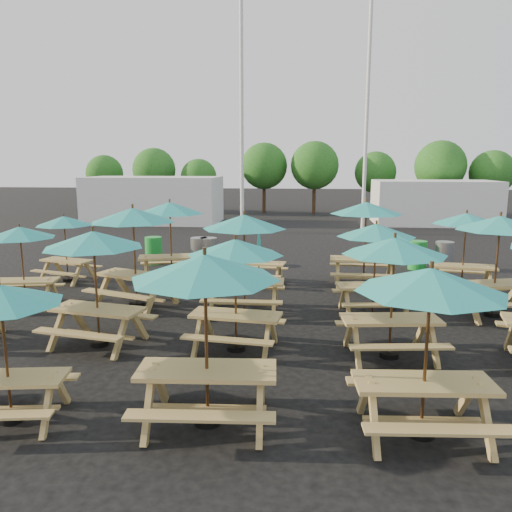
# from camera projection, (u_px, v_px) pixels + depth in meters

# --- Properties ---
(ground) EXTENTS (120.00, 120.00, 0.00)m
(ground) POSITION_uv_depth(u_px,v_px,m) (250.00, 310.00, 12.59)
(ground) COLOR black
(ground) RESTS_ON ground
(picnic_unit_2) EXTENTS (2.02, 2.02, 2.09)m
(picnic_unit_2) POSITION_uv_depth(u_px,v_px,m) (20.00, 238.00, 12.56)
(picnic_unit_2) COLOR tan
(picnic_unit_2) RESTS_ON ground
(picnic_unit_3) EXTENTS (2.11, 2.11, 2.06)m
(picnic_unit_3) POSITION_uv_depth(u_px,v_px,m) (64.00, 225.00, 15.28)
(picnic_unit_3) COLOR tan
(picnic_unit_3) RESTS_ON ground
(picnic_unit_4) EXTENTS (1.92, 1.92, 2.04)m
(picnic_unit_4) POSITION_uv_depth(u_px,v_px,m) (1.00, 304.00, 6.84)
(picnic_unit_4) COLOR tan
(picnic_unit_4) RESTS_ON ground
(picnic_unit_5) EXTENTS (2.30, 2.30, 2.37)m
(picnic_unit_5) POSITION_uv_depth(u_px,v_px,m) (94.00, 247.00, 9.77)
(picnic_unit_5) COLOR tan
(picnic_unit_5) RESTS_ON ground
(picnic_unit_6) EXTENTS (2.72, 2.72, 2.57)m
(picnic_unit_6) POSITION_uv_depth(u_px,v_px,m) (133.00, 222.00, 12.49)
(picnic_unit_6) COLOR tan
(picnic_unit_6) RESTS_ON ground
(picnic_unit_7) EXTENTS (2.55, 2.55, 2.51)m
(picnic_unit_7) POSITION_uv_depth(u_px,v_px,m) (170.00, 213.00, 15.04)
(picnic_unit_7) COLOR tan
(picnic_unit_7) RESTS_ON ground
(picnic_unit_8) EXTENTS (2.17, 2.17, 2.47)m
(picnic_unit_8) POSITION_uv_depth(u_px,v_px,m) (205.00, 278.00, 6.72)
(picnic_unit_8) COLOR tan
(picnic_unit_8) RESTS_ON ground
(picnic_unit_9) EXTENTS (2.07, 2.07, 2.25)m
(picnic_unit_9) POSITION_uv_depth(u_px,v_px,m) (235.00, 255.00, 9.53)
(picnic_unit_9) COLOR tan
(picnic_unit_9) RESTS_ON ground
(picnic_unit_10) EXTENTS (2.06, 2.06, 2.46)m
(picnic_unit_10) POSITION_uv_depth(u_px,v_px,m) (244.00, 228.00, 11.95)
(picnic_unit_10) COLOR tan
(picnic_unit_10) RESTS_ON ground
(picnic_unit_11) EXTENTS (1.76, 1.58, 2.03)m
(picnic_unit_11) POSITION_uv_depth(u_px,v_px,m) (259.00, 257.00, 15.10)
(picnic_unit_11) COLOR tan
(picnic_unit_11) RESTS_ON ground
(picnic_unit_12) EXTENTS (2.08, 2.08, 2.36)m
(picnic_unit_12) POSITION_uv_depth(u_px,v_px,m) (430.00, 292.00, 6.42)
(picnic_unit_12) COLOR tan
(picnic_unit_12) RESTS_ON ground
(picnic_unit_13) EXTENTS (2.16, 2.16, 2.33)m
(picnic_unit_13) POSITION_uv_depth(u_px,v_px,m) (394.00, 254.00, 9.16)
(picnic_unit_13) COLOR tan
(picnic_unit_13) RESTS_ON ground
(picnic_unit_14) EXTENTS (2.08, 2.08, 2.26)m
(picnic_unit_14) POSITION_uv_depth(u_px,v_px,m) (376.00, 237.00, 11.81)
(picnic_unit_14) COLOR tan
(picnic_unit_14) RESTS_ON ground
(picnic_unit_15) EXTENTS (2.18, 2.18, 2.55)m
(picnic_unit_15) POSITION_uv_depth(u_px,v_px,m) (366.00, 214.00, 14.59)
(picnic_unit_15) COLOR tan
(picnic_unit_15) RESTS_ON ground
(picnic_unit_18) EXTENTS (2.48, 2.48, 2.46)m
(picnic_unit_18) POSITION_uv_depth(u_px,v_px,m) (500.00, 230.00, 11.70)
(picnic_unit_18) COLOR tan
(picnic_unit_18) RESTS_ON ground
(picnic_unit_19) EXTENTS (2.16, 2.16, 2.29)m
(picnic_unit_19) POSITION_uv_depth(u_px,v_px,m) (466.00, 224.00, 14.03)
(picnic_unit_19) COLOR tan
(picnic_unit_19) RESTS_ON ground
(waste_bin_0) EXTENTS (0.62, 0.62, 0.99)m
(waste_bin_0) POSITION_uv_depth(u_px,v_px,m) (154.00, 250.00, 18.21)
(waste_bin_0) COLOR green
(waste_bin_0) RESTS_ON ground
(waste_bin_1) EXTENTS (0.62, 0.62, 0.99)m
(waste_bin_1) POSITION_uv_depth(u_px,v_px,m) (199.00, 251.00, 18.05)
(waste_bin_1) COLOR gray
(waste_bin_1) RESTS_ON ground
(waste_bin_2) EXTENTS (0.62, 0.62, 0.99)m
(waste_bin_2) POSITION_uv_depth(u_px,v_px,m) (208.00, 251.00, 18.01)
(waste_bin_2) COLOR gray
(waste_bin_2) RESTS_ON ground
(waste_bin_3) EXTENTS (0.62, 0.62, 0.99)m
(waste_bin_3) POSITION_uv_depth(u_px,v_px,m) (417.00, 255.00, 17.29)
(waste_bin_3) COLOR green
(waste_bin_3) RESTS_ON ground
(waste_bin_4) EXTENTS (0.62, 0.62, 0.99)m
(waste_bin_4) POSITION_uv_depth(u_px,v_px,m) (444.00, 256.00, 17.13)
(waste_bin_4) COLOR gray
(waste_bin_4) RESTS_ON ground
(mast_0) EXTENTS (0.20, 0.20, 12.00)m
(mast_0) POSITION_uv_depth(u_px,v_px,m) (242.00, 116.00, 25.37)
(mast_0) COLOR silver
(mast_0) RESTS_ON ground
(mast_1) EXTENTS (0.20, 0.20, 12.00)m
(mast_1) POSITION_uv_depth(u_px,v_px,m) (367.00, 118.00, 26.68)
(mast_1) COLOR silver
(mast_1) RESTS_ON ground
(event_tent_0) EXTENTS (8.00, 4.00, 2.80)m
(event_tent_0) POSITION_uv_depth(u_px,v_px,m) (154.00, 200.00, 30.72)
(event_tent_0) COLOR silver
(event_tent_0) RESTS_ON ground
(event_tent_1) EXTENTS (7.00, 4.00, 2.60)m
(event_tent_1) POSITION_uv_depth(u_px,v_px,m) (434.00, 202.00, 30.04)
(event_tent_1) COLOR silver
(event_tent_1) RESTS_ON ground
(tree_0) EXTENTS (2.80, 2.80, 4.24)m
(tree_0) POSITION_uv_depth(u_px,v_px,m) (105.00, 174.00, 38.15)
(tree_0) COLOR #382314
(tree_0) RESTS_ON ground
(tree_1) EXTENTS (3.11, 3.11, 4.72)m
(tree_1) POSITION_uv_depth(u_px,v_px,m) (154.00, 170.00, 36.34)
(tree_1) COLOR #382314
(tree_1) RESTS_ON ground
(tree_2) EXTENTS (2.59, 2.59, 3.93)m
(tree_2) POSITION_uv_depth(u_px,v_px,m) (199.00, 177.00, 35.86)
(tree_2) COLOR #382314
(tree_2) RESTS_ON ground
(tree_3) EXTENTS (3.36, 3.36, 5.09)m
(tree_3) POSITION_uv_depth(u_px,v_px,m) (264.00, 166.00, 36.30)
(tree_3) COLOR #382314
(tree_3) RESTS_ON ground
(tree_4) EXTENTS (3.41, 3.41, 5.17)m
(tree_4) POSITION_uv_depth(u_px,v_px,m) (315.00, 165.00, 35.48)
(tree_4) COLOR #382314
(tree_4) RESTS_ON ground
(tree_5) EXTENTS (2.94, 2.94, 4.45)m
(tree_5) POSITION_uv_depth(u_px,v_px,m) (375.00, 172.00, 35.55)
(tree_5) COLOR #382314
(tree_5) RESTS_ON ground
(tree_6) EXTENTS (3.38, 3.38, 5.13)m
(tree_6) POSITION_uv_depth(u_px,v_px,m) (440.00, 166.00, 33.33)
(tree_6) COLOR #382314
(tree_6) RESTS_ON ground
(tree_7) EXTENTS (2.95, 2.95, 4.48)m
(tree_7) POSITION_uv_depth(u_px,v_px,m) (492.00, 173.00, 33.10)
(tree_7) COLOR #382314
(tree_7) RESTS_ON ground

